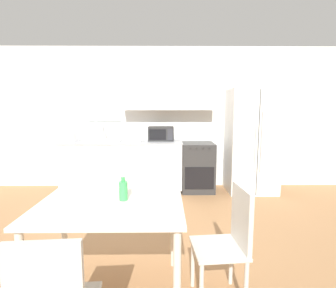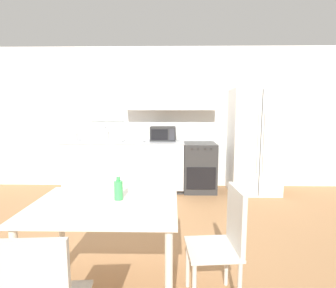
% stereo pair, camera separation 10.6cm
% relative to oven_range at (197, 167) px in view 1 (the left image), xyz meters
% --- Properties ---
extents(ground_plane, '(12.00, 12.00, 0.00)m').
position_rel_oven_range_xyz_m(ground_plane, '(-0.92, -1.73, -0.45)').
color(ground_plane, '#9E7047').
extents(wall_back, '(12.00, 0.38, 2.70)m').
position_rel_oven_range_xyz_m(wall_back, '(-0.87, 0.31, 0.99)').
color(wall_back, silver).
rests_on(wall_back, ground_plane).
extents(kitchen_counter, '(2.21, 0.65, 0.94)m').
position_rel_oven_range_xyz_m(kitchen_counter, '(-1.40, -0.01, 0.02)').
color(kitchen_counter, '#333333').
rests_on(kitchen_counter, ground_plane).
extents(oven_range, '(0.59, 0.64, 0.90)m').
position_rel_oven_range_xyz_m(oven_range, '(0.00, 0.00, 0.00)').
color(oven_range, '#2D2D2D').
rests_on(oven_range, ground_plane).
extents(refrigerator, '(0.87, 0.75, 1.89)m').
position_rel_oven_range_xyz_m(refrigerator, '(0.99, -0.04, 0.49)').
color(refrigerator, silver).
rests_on(refrigerator, ground_plane).
extents(kitchen_sink, '(0.73, 0.40, 0.27)m').
position_rel_oven_range_xyz_m(kitchen_sink, '(-1.78, 0.00, 0.50)').
color(kitchen_sink, '#B7BABC').
rests_on(kitchen_sink, kitchen_counter).
extents(microwave, '(0.47, 0.36, 0.26)m').
position_rel_oven_range_xyz_m(microwave, '(-0.69, 0.10, 0.62)').
color(microwave, '#282828').
rests_on(microwave, kitchen_counter).
extents(coffee_mug, '(0.12, 0.09, 0.10)m').
position_rel_oven_range_xyz_m(coffee_mug, '(-1.06, -0.15, 0.53)').
color(coffee_mug, white).
rests_on(coffee_mug, kitchen_counter).
extents(grocery_bag_0, '(0.26, 0.24, 0.27)m').
position_rel_oven_range_xyz_m(grocery_bag_0, '(-2.29, -0.13, 0.60)').
color(grocery_bag_0, white).
rests_on(grocery_bag_0, kitchen_counter).
extents(dining_table, '(1.18, 0.87, 0.77)m').
position_rel_oven_range_xyz_m(dining_table, '(-1.05, -2.77, 0.22)').
color(dining_table, beige).
rests_on(dining_table, ground_plane).
extents(dining_chair_side, '(0.43, 0.43, 0.93)m').
position_rel_oven_range_xyz_m(dining_chair_side, '(-0.08, -2.85, 0.09)').
color(dining_chair_side, beige).
rests_on(dining_chair_side, ground_plane).
extents(drink_bottle, '(0.07, 0.07, 0.22)m').
position_rel_oven_range_xyz_m(drink_bottle, '(-0.96, -2.68, 0.41)').
color(drink_bottle, '#3FB259').
rests_on(drink_bottle, dining_table).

